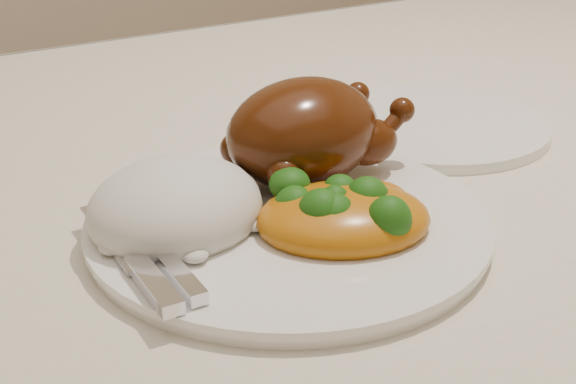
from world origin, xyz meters
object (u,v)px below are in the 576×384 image
side_plate (432,125)px  roast_chicken (307,131)px  dinner_plate (288,225)px  dining_table (305,272)px

side_plate → roast_chicken: (-0.18, -0.06, 0.05)m
dinner_plate → roast_chicken: (0.05, 0.05, 0.05)m
dining_table → dinner_plate: 0.16m
dining_table → dinner_plate: (-0.07, -0.09, 0.11)m
dinner_plate → roast_chicken: roast_chicken is taller
dinner_plate → side_plate: size_ratio=1.30×
dining_table → side_plate: (0.16, 0.02, 0.11)m
dining_table → side_plate: 0.19m
side_plate → roast_chicken: size_ratio=1.35×
dining_table → side_plate: bearing=6.4°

